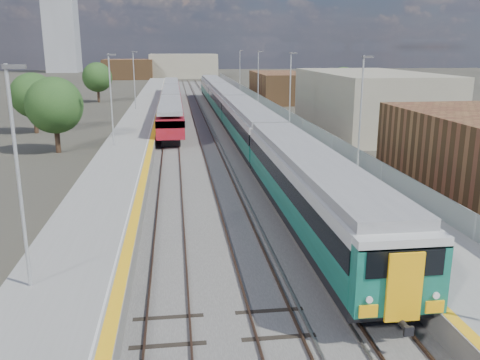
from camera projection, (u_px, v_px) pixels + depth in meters
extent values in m
plane|color=#47443A|center=(219.00, 127.00, 59.37)|extent=(320.00, 320.00, 0.00)
cube|color=#565451|center=(198.00, 124.00, 61.48)|extent=(10.50, 155.00, 0.06)
cube|color=#4C3323|center=(221.00, 120.00, 64.24)|extent=(0.07, 160.00, 0.14)
cube|color=#4C3323|center=(233.00, 119.00, 64.41)|extent=(0.07, 160.00, 0.14)
cube|color=#4C3323|center=(194.00, 120.00, 63.80)|extent=(0.07, 160.00, 0.14)
cube|color=#4C3323|center=(205.00, 120.00, 63.98)|extent=(0.07, 160.00, 0.14)
cube|color=#4C3323|center=(166.00, 121.00, 63.37)|extent=(0.07, 160.00, 0.14)
cube|color=#4C3323|center=(177.00, 120.00, 63.55)|extent=(0.07, 160.00, 0.14)
cube|color=gray|center=(219.00, 120.00, 64.20)|extent=(0.08, 160.00, 0.10)
cube|color=gray|center=(208.00, 120.00, 64.03)|extent=(0.08, 160.00, 0.10)
cube|color=slate|center=(260.00, 119.00, 62.29)|extent=(4.70, 155.00, 1.00)
cube|color=gray|center=(260.00, 115.00, 62.16)|extent=(4.70, 155.00, 0.03)
cube|color=yellow|center=(243.00, 115.00, 61.90)|extent=(0.40, 155.00, 0.01)
cube|color=gray|center=(277.00, 109.00, 62.28)|extent=(0.06, 155.00, 1.20)
cylinder|color=#9EA0A3|center=(360.00, 116.00, 32.11)|extent=(0.12, 0.12, 7.50)
cube|color=#4C4C4F|center=(368.00, 57.00, 31.22)|extent=(0.70, 0.18, 0.14)
cylinder|color=#9EA0A3|center=(290.00, 90.00, 51.30)|extent=(0.12, 0.12, 7.50)
cube|color=#4C4C4F|center=(294.00, 53.00, 50.40)|extent=(0.70, 0.18, 0.14)
cylinder|color=#9EA0A3|center=(258.00, 79.00, 70.49)|extent=(0.12, 0.12, 7.50)
cube|color=#4C4C4F|center=(260.00, 52.00, 69.59)|extent=(0.70, 0.18, 0.14)
cylinder|color=#9EA0A3|center=(240.00, 72.00, 89.68)|extent=(0.12, 0.12, 7.50)
cube|color=#4C4C4F|center=(241.00, 51.00, 88.78)|extent=(0.70, 0.18, 0.14)
cube|color=slate|center=(141.00, 121.00, 60.53)|extent=(4.30, 155.00, 1.00)
cube|color=gray|center=(141.00, 117.00, 60.40)|extent=(4.30, 155.00, 0.03)
cube|color=yellow|center=(157.00, 116.00, 60.63)|extent=(0.45, 155.00, 0.01)
cube|color=silver|center=(154.00, 116.00, 60.58)|extent=(0.08, 155.00, 0.01)
cylinder|color=#9EA0A3|center=(19.00, 181.00, 16.61)|extent=(0.12, 0.12, 7.50)
cube|color=#4C4C4F|center=(14.00, 67.00, 15.71)|extent=(0.70, 0.18, 0.14)
cylinder|color=#9EA0A3|center=(111.00, 101.00, 41.55)|extent=(0.12, 0.12, 7.50)
cube|color=#4C4C4F|center=(111.00, 55.00, 40.66)|extent=(0.70, 0.18, 0.14)
cylinder|color=#9EA0A3|center=(134.00, 80.00, 66.50)|extent=(0.12, 0.12, 7.50)
cube|color=#4C4C4F|center=(135.00, 52.00, 65.60)|extent=(0.70, 0.18, 0.14)
cube|color=gray|center=(367.00, 102.00, 55.73)|extent=(11.00, 22.00, 6.40)
cube|color=brown|center=(280.00, 87.00, 87.23)|extent=(8.00, 18.00, 4.80)
cube|color=gray|center=(183.00, 66.00, 154.18)|extent=(20.00, 14.00, 7.00)
cube|color=brown|center=(129.00, 69.00, 147.59)|extent=(14.00, 12.00, 5.60)
cube|color=gray|center=(60.00, 16.00, 183.07)|extent=(11.00, 11.00, 40.00)
cube|color=black|center=(309.00, 212.00, 25.67)|extent=(2.84, 20.38, 0.48)
cube|color=#10533C|center=(309.00, 196.00, 25.45)|extent=(2.95, 20.38, 1.19)
cube|color=black|center=(310.00, 178.00, 25.21)|extent=(3.01, 20.38, 0.82)
cube|color=#BCBFBE|center=(310.00, 165.00, 25.05)|extent=(2.95, 20.38, 0.50)
cube|color=gray|center=(311.00, 157.00, 24.94)|extent=(2.61, 20.38, 0.42)
cube|color=black|center=(249.00, 140.00, 45.69)|extent=(2.84, 20.38, 0.48)
cube|color=#10533C|center=(249.00, 131.00, 45.48)|extent=(2.95, 20.38, 1.19)
cube|color=black|center=(249.00, 120.00, 45.24)|extent=(3.01, 20.38, 0.82)
cube|color=#BCBFBE|center=(249.00, 113.00, 45.08)|extent=(2.95, 20.38, 0.50)
cube|color=gray|center=(249.00, 108.00, 44.97)|extent=(2.61, 20.38, 0.42)
cube|color=black|center=(226.00, 112.00, 65.72)|extent=(2.84, 20.38, 0.48)
cube|color=#10533C|center=(226.00, 105.00, 65.51)|extent=(2.95, 20.38, 1.19)
cube|color=black|center=(226.00, 98.00, 65.27)|extent=(3.01, 20.38, 0.82)
cube|color=#BCBFBE|center=(226.00, 93.00, 65.11)|extent=(2.95, 20.38, 0.50)
cube|color=gray|center=(226.00, 89.00, 65.00)|extent=(2.61, 20.38, 0.42)
cube|color=black|center=(213.00, 97.00, 85.75)|extent=(2.84, 20.38, 0.48)
cube|color=#10533C|center=(213.00, 92.00, 85.54)|extent=(2.95, 20.38, 1.19)
cube|color=black|center=(213.00, 86.00, 85.30)|extent=(3.01, 20.38, 0.82)
cube|color=#BCBFBE|center=(213.00, 82.00, 85.14)|extent=(2.95, 20.38, 0.50)
cube|color=gray|center=(213.00, 79.00, 85.03)|extent=(2.61, 20.38, 0.42)
cube|color=#10533C|center=(399.00, 278.00, 15.30)|extent=(2.93, 0.63, 2.19)
cube|color=black|center=(405.00, 264.00, 14.83)|extent=(2.40, 0.06, 0.84)
cube|color=#FCB010|center=(404.00, 287.00, 14.96)|extent=(1.10, 0.10, 2.19)
cube|color=black|center=(171.00, 131.00, 53.75)|extent=(1.75, 14.91, 0.61)
cube|color=maroon|center=(171.00, 117.00, 53.38)|extent=(2.59, 17.54, 1.85)
cube|color=black|center=(171.00, 113.00, 53.26)|extent=(2.64, 17.54, 0.65)
cube|color=gray|center=(170.00, 104.00, 53.03)|extent=(2.31, 17.54, 0.37)
cube|color=black|center=(172.00, 110.00, 71.06)|extent=(1.75, 14.91, 0.61)
cube|color=maroon|center=(171.00, 100.00, 70.69)|extent=(2.59, 17.54, 1.85)
cube|color=black|center=(171.00, 96.00, 70.57)|extent=(2.64, 17.54, 0.65)
cube|color=gray|center=(171.00, 90.00, 70.34)|extent=(2.31, 17.54, 0.37)
cube|color=black|center=(172.00, 98.00, 88.37)|extent=(1.75, 14.91, 0.61)
cube|color=maroon|center=(171.00, 89.00, 88.00)|extent=(2.59, 17.54, 1.85)
cube|color=black|center=(171.00, 87.00, 87.88)|extent=(2.64, 17.54, 0.65)
cube|color=gray|center=(171.00, 81.00, 87.65)|extent=(2.31, 17.54, 0.37)
cylinder|color=#382619|center=(58.00, 140.00, 44.42)|extent=(0.44, 0.44, 2.30)
sphere|color=#1C461B|center=(54.00, 105.00, 43.65)|extent=(4.86, 4.86, 4.86)
cylinder|color=#382619|center=(36.00, 123.00, 54.58)|extent=(0.44, 0.44, 2.25)
sphere|color=#1C461B|center=(33.00, 95.00, 53.83)|extent=(4.75, 4.75, 4.75)
cylinder|color=#382619|center=(98.00, 95.00, 85.14)|extent=(0.44, 0.44, 2.31)
sphere|color=#1C461B|center=(97.00, 77.00, 84.37)|extent=(4.87, 4.87, 4.87)
cylinder|color=#382619|center=(342.00, 102.00, 75.59)|extent=(0.44, 0.44, 2.17)
sphere|color=#1C461B|center=(343.00, 83.00, 74.87)|extent=(4.59, 4.59, 4.59)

